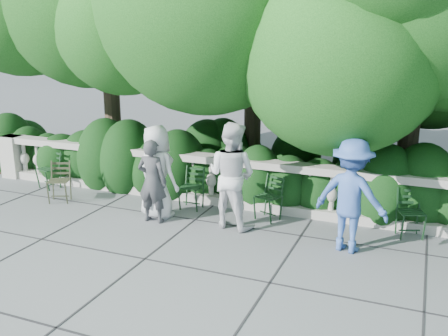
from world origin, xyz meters
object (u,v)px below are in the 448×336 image
at_px(person_casual_man, 232,175).
at_px(person_older_blue, 351,196).
at_px(chair_weathered, 59,204).
at_px(person_woman_grey, 152,181).
at_px(person_businessman, 157,172).
at_px(chair_d, 189,211).
at_px(chair_b, 45,190).
at_px(chair_c, 263,221).
at_px(chair_e, 411,240).

height_order(person_casual_man, person_older_blue, person_casual_man).
xyz_separation_m(chair_weathered, person_woman_grey, (2.28, -0.10, 0.77)).
distance_m(person_businessman, person_casual_man, 1.45).
height_order(chair_d, person_woman_grey, person_woman_grey).
height_order(chair_b, chair_c, same).
relative_size(chair_e, person_older_blue, 0.46).
xyz_separation_m(chair_weathered, person_older_blue, (5.78, -0.02, 0.91)).
xyz_separation_m(person_woman_grey, person_casual_man, (1.41, 0.33, 0.18)).
bearing_deg(chair_e, person_businessman, 167.08).
distance_m(person_businessman, person_older_blue, 3.54).
relative_size(chair_c, person_older_blue, 0.46).
relative_size(chair_c, person_woman_grey, 0.55).
relative_size(chair_d, person_businessman, 0.48).
height_order(chair_c, person_older_blue, person_older_blue).
bearing_deg(chair_e, chair_weathered, 165.58).
xyz_separation_m(person_businessman, person_older_blue, (3.54, -0.15, 0.03)).
relative_size(chair_d, person_older_blue, 0.46).
xyz_separation_m(chair_e, person_casual_man, (-3.03, -0.53, 0.95)).
bearing_deg(chair_weathered, chair_e, -17.39).
bearing_deg(chair_weathered, chair_d, -10.30).
height_order(chair_c, person_casual_man, person_casual_man).
height_order(person_woman_grey, person_casual_man, person_casual_man).
xyz_separation_m(chair_e, person_woman_grey, (-4.44, -0.86, 0.77)).
relative_size(chair_b, chair_d, 1.00).
height_order(chair_e, person_businessman, person_businessman).
xyz_separation_m(chair_c, person_businessman, (-1.90, -0.51, 0.87)).
relative_size(person_businessman, person_woman_grey, 1.14).
bearing_deg(chair_e, person_woman_grey, 170.12).
height_order(person_businessman, person_older_blue, person_older_blue).
xyz_separation_m(chair_d, chair_weathered, (-2.63, -0.63, 0.00)).
xyz_separation_m(chair_b, person_casual_man, (4.62, -0.42, 0.95)).
xyz_separation_m(chair_c, chair_e, (2.57, 0.12, 0.00)).
bearing_deg(person_older_blue, chair_e, -127.58).
bearing_deg(person_casual_man, chair_b, 5.83).
bearing_deg(chair_c, person_woman_grey, -138.46).
bearing_deg(chair_b, person_businessman, 5.74).
bearing_deg(chair_b, chair_weathered, -19.94).
relative_size(chair_d, person_woman_grey, 0.55).
height_order(person_woman_grey, person_older_blue, person_older_blue).
height_order(chair_c, chair_weathered, same).
height_order(chair_d, chair_weathered, same).
distance_m(chair_c, chair_d, 1.52).
height_order(person_businessman, person_casual_man, person_casual_man).
height_order(chair_b, chair_d, same).
relative_size(chair_c, chair_weathered, 1.00).
distance_m(chair_b, chair_e, 7.65).
distance_m(chair_d, person_casual_man, 1.47).
relative_size(person_woman_grey, person_older_blue, 0.85).
distance_m(chair_d, chair_e, 4.09).
distance_m(chair_e, person_businessman, 4.60).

